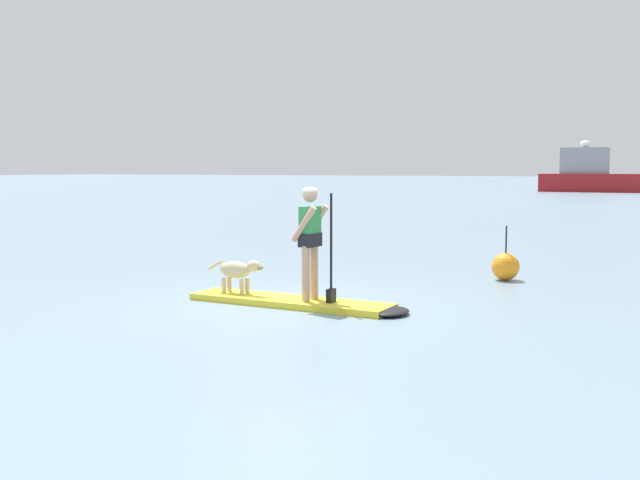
{
  "coord_description": "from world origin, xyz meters",
  "views": [
    {
      "loc": [
        5.42,
        -9.61,
        2.05
      ],
      "look_at": [
        0.0,
        1.0,
        0.9
      ],
      "focal_mm": 41.54,
      "sensor_mm": 36.0,
      "label": 1
    }
  ],
  "objects_px": {
    "dog": "(238,271)",
    "moored_boat_starboard": "(590,175)",
    "person_paddler": "(311,235)",
    "paddleboard": "(303,303)",
    "marker_buoy": "(506,267)"
  },
  "relations": [
    {
      "from": "dog",
      "to": "marker_buoy",
      "type": "bearing_deg",
      "value": 50.41
    },
    {
      "from": "marker_buoy",
      "to": "paddleboard",
      "type": "bearing_deg",
      "value": -117.86
    },
    {
      "from": "paddleboard",
      "to": "person_paddler",
      "type": "distance_m",
      "value": 1.03
    },
    {
      "from": "dog",
      "to": "paddleboard",
      "type": "bearing_deg",
      "value": -0.98
    },
    {
      "from": "paddleboard",
      "to": "marker_buoy",
      "type": "xyz_separation_m",
      "value": [
        2.1,
        3.97,
        0.21
      ]
    },
    {
      "from": "person_paddler",
      "to": "moored_boat_starboard",
      "type": "relative_size",
      "value": 0.19
    },
    {
      "from": "paddleboard",
      "to": "person_paddler",
      "type": "bearing_deg",
      "value": -0.98
    },
    {
      "from": "person_paddler",
      "to": "marker_buoy",
      "type": "bearing_deg",
      "value": 63.71
    },
    {
      "from": "dog",
      "to": "moored_boat_starboard",
      "type": "height_order",
      "value": "moored_boat_starboard"
    },
    {
      "from": "person_paddler",
      "to": "moored_boat_starboard",
      "type": "height_order",
      "value": "moored_boat_starboard"
    },
    {
      "from": "paddleboard",
      "to": "marker_buoy",
      "type": "distance_m",
      "value": 4.49
    },
    {
      "from": "person_paddler",
      "to": "marker_buoy",
      "type": "xyz_separation_m",
      "value": [
        1.96,
        3.97,
        -0.82
      ]
    },
    {
      "from": "paddleboard",
      "to": "marker_buoy",
      "type": "relative_size",
      "value": 3.49
    },
    {
      "from": "person_paddler",
      "to": "paddleboard",
      "type": "bearing_deg",
      "value": 179.02
    },
    {
      "from": "person_paddler",
      "to": "moored_boat_starboard",
      "type": "distance_m",
      "value": 60.65
    }
  ]
}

